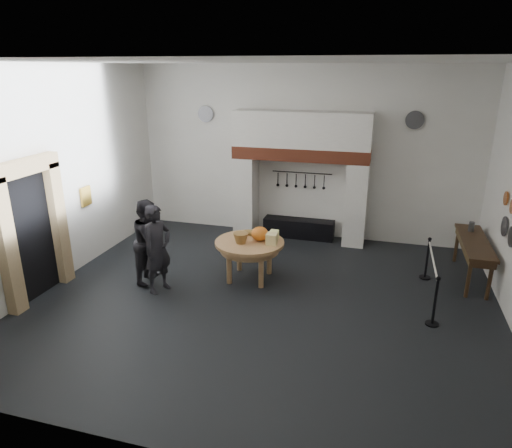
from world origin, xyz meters
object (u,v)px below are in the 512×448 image
(visitor_far, at_px, (149,241))
(barrier_post_near, at_px, (435,302))
(side_table, at_px, (475,242))
(work_table, at_px, (250,243))
(iron_range, at_px, (299,228))
(barrier_post_far, at_px, (427,259))
(visitor_near, at_px, (158,249))

(visitor_far, distance_m, barrier_post_near, 5.78)
(side_table, bearing_deg, visitor_far, -163.85)
(work_table, relative_size, visitor_far, 0.82)
(iron_range, bearing_deg, work_table, -100.97)
(visitor_far, height_order, barrier_post_far, visitor_far)
(visitor_far, distance_m, barrier_post_far, 6.02)
(visitor_near, bearing_deg, work_table, -36.54)
(work_table, bearing_deg, barrier_post_far, 15.93)
(visitor_far, bearing_deg, barrier_post_near, -96.95)
(work_table, xyz_separation_m, visitor_near, (-1.64, -1.04, 0.08))
(visitor_near, height_order, barrier_post_near, visitor_near)
(work_table, distance_m, visitor_far, 2.14)
(work_table, distance_m, barrier_post_near, 3.86)
(side_table, xyz_separation_m, barrier_post_far, (-0.93, -0.23, -0.42))
(barrier_post_near, bearing_deg, visitor_near, -178.87)
(barrier_post_far, bearing_deg, iron_range, 150.68)
(iron_range, height_order, visitor_far, visitor_far)
(visitor_near, bearing_deg, barrier_post_far, -47.63)
(barrier_post_far, bearing_deg, work_table, -164.07)
(work_table, bearing_deg, visitor_near, -147.44)
(iron_range, relative_size, side_table, 0.86)
(work_table, bearing_deg, visitor_far, -162.43)
(barrier_post_far, bearing_deg, visitor_near, -158.53)
(side_table, relative_size, barrier_post_far, 2.44)
(visitor_far, bearing_deg, visitor_near, -139.02)
(iron_range, xyz_separation_m, visitor_near, (-2.19, -3.88, 0.67))
(visitor_near, relative_size, barrier_post_far, 2.05)
(visitor_near, xyz_separation_m, barrier_post_far, (5.35, 2.11, -0.47))
(iron_range, xyz_separation_m, visitor_far, (-2.59, -3.48, 0.66))
(work_table, bearing_deg, side_table, 15.53)
(barrier_post_near, distance_m, barrier_post_far, 2.00)
(iron_range, height_order, work_table, work_table)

